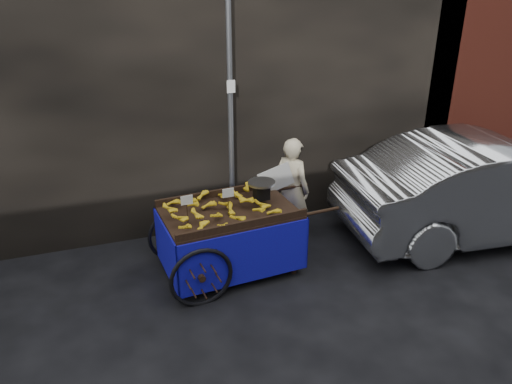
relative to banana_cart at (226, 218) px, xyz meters
name	(u,v)px	position (x,y,z in m)	size (l,w,h in m)	color
ground	(239,279)	(0.10, -0.27, -0.84)	(80.00, 80.00, 0.00)	black
building_wall	(213,63)	(0.49, 2.33, 1.66)	(13.50, 2.00, 5.00)	black
street_pole	(231,113)	(0.40, 1.03, 1.17)	(0.12, 0.10, 4.00)	slate
banana_cart	(226,218)	(0.00, 0.00, 0.00)	(2.57, 1.36, 1.35)	black
vendor	(292,188)	(1.26, 0.65, -0.01)	(0.96, 0.72, 1.64)	#BCAE8C
plastic_bag	(258,237)	(0.66, 0.55, -0.71)	(0.29, 0.23, 0.26)	#193CC2
parked_car	(492,187)	(4.28, -0.27, -0.03)	(1.69, 4.86, 1.60)	silver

